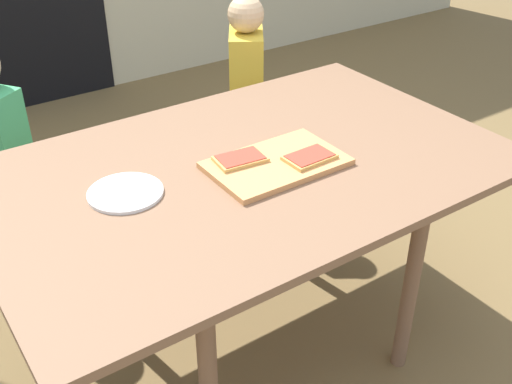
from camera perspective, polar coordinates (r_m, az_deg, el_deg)
ground_plane at (r=2.30m, az=-0.66°, el=-13.57°), size 16.00×16.00×0.00m
dining_table at (r=1.88m, az=-0.78°, el=0.85°), size 1.56×1.00×0.74m
cutting_board at (r=1.83m, az=1.87°, el=2.64°), size 0.40×0.25×0.02m
pizza_slice_near_right at (r=1.84m, az=4.95°, el=3.23°), size 0.15×0.10×0.01m
pizza_slice_far_left at (r=1.82m, az=-1.41°, el=3.05°), size 0.16×0.11×0.01m
plate_white_left at (r=1.74m, az=-11.93°, el=-0.06°), size 0.21×0.21×0.01m
child_right at (r=2.74m, az=-0.88°, el=8.76°), size 0.25×0.28×1.00m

